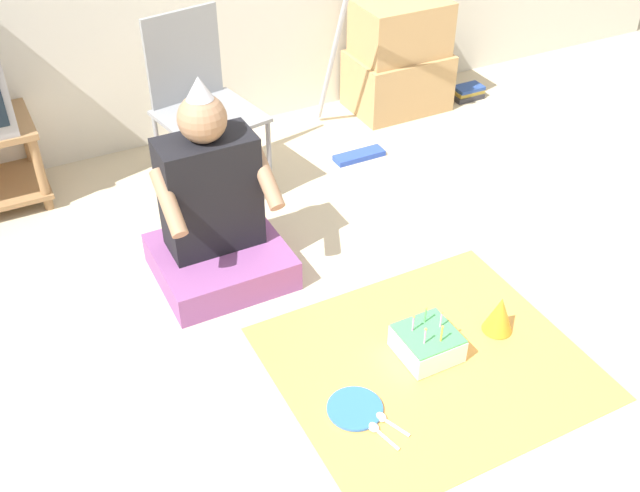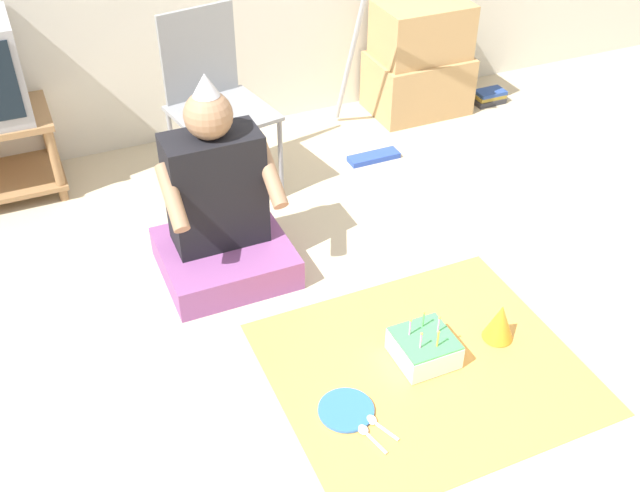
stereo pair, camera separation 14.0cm
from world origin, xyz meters
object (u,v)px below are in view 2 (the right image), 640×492
(birthday_cake, at_px, (424,347))
(dust_mop, at_px, (365,83))
(folding_chair, at_px, (213,93))
(book_pile, at_px, (489,97))
(cardboard_box_stack, at_px, (419,61))
(party_hat_blue, at_px, (500,322))
(paper_plate, at_px, (346,410))
(person_seated, at_px, (219,213))

(birthday_cake, bearing_deg, dust_mop, 72.05)
(folding_chair, distance_m, book_pile, 1.84)
(cardboard_box_stack, distance_m, party_hat_blue, 1.97)
(paper_plate, bearing_deg, party_hat_blue, 8.15)
(person_seated, distance_m, party_hat_blue, 1.21)
(cardboard_box_stack, xyz_separation_m, party_hat_blue, (-0.67, -1.84, -0.22))
(dust_mop, height_order, party_hat_blue, dust_mop)
(dust_mop, height_order, person_seated, dust_mop)
(birthday_cake, height_order, paper_plate, birthday_cake)
(book_pile, bearing_deg, cardboard_box_stack, 167.84)
(cardboard_box_stack, relative_size, paper_plate, 3.22)
(party_hat_blue, bearing_deg, person_seated, 134.72)
(person_seated, relative_size, birthday_cake, 4.19)
(folding_chair, bearing_deg, cardboard_box_stack, 14.11)
(book_pile, bearing_deg, birthday_cake, -129.96)
(cardboard_box_stack, distance_m, dust_mop, 0.58)
(folding_chair, height_order, book_pile, folding_chair)
(book_pile, distance_m, person_seated, 2.17)
(folding_chair, bearing_deg, person_seated, -106.24)
(cardboard_box_stack, xyz_separation_m, book_pile, (0.45, -0.10, -0.27))
(person_seated, bearing_deg, folding_chair, 73.76)
(cardboard_box_stack, xyz_separation_m, dust_mop, (-0.50, -0.29, 0.08))
(folding_chair, bearing_deg, book_pile, 7.54)
(person_seated, height_order, birthday_cake, person_seated)
(folding_chair, xyz_separation_m, dust_mop, (0.82, 0.04, -0.12))
(person_seated, bearing_deg, book_pile, 24.45)
(folding_chair, xyz_separation_m, birthday_cake, (0.33, -1.49, -0.44))
(cardboard_box_stack, bearing_deg, book_pile, -12.16)
(dust_mop, height_order, paper_plate, dust_mop)
(person_seated, xyz_separation_m, birthday_cake, (0.52, -0.83, -0.23))
(birthday_cake, bearing_deg, folding_chair, 102.38)
(person_seated, bearing_deg, cardboard_box_stack, 33.23)
(birthday_cake, bearing_deg, paper_plate, -162.52)
(birthday_cake, bearing_deg, person_seated, 121.98)
(person_seated, bearing_deg, party_hat_blue, -45.28)
(folding_chair, relative_size, cardboard_box_stack, 1.37)
(person_seated, distance_m, birthday_cake, 1.00)
(cardboard_box_stack, height_order, person_seated, person_seated)
(cardboard_box_stack, height_order, paper_plate, cardboard_box_stack)
(cardboard_box_stack, xyz_separation_m, birthday_cake, (-0.99, -1.82, -0.24))
(book_pile, bearing_deg, dust_mop, -168.53)
(folding_chair, xyz_separation_m, party_hat_blue, (0.65, -1.51, -0.42))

